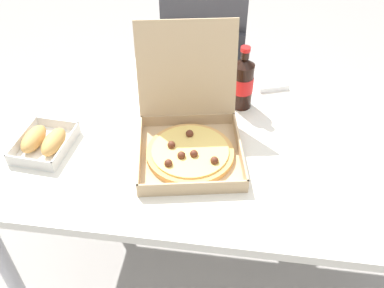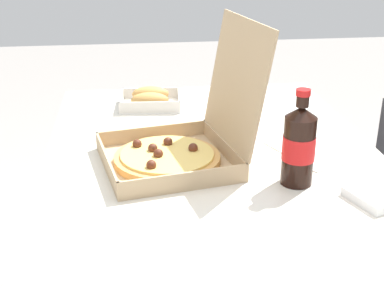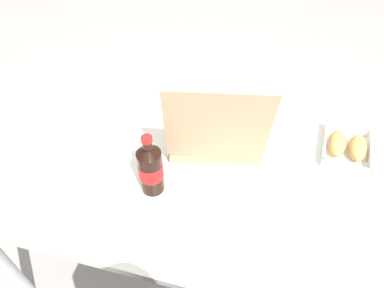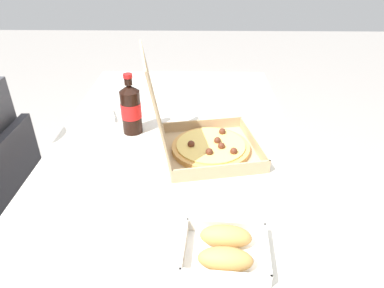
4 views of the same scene
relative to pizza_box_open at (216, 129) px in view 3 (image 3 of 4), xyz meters
name	(u,v)px [view 3 (image 3 of 4)]	position (x,y,z in m)	size (l,w,h in m)	color
ground_plane	(187,254)	(0.08, 0.09, -0.81)	(10.00, 10.00, 0.00)	gray
dining_table	(186,168)	(0.08, 0.09, -0.13)	(1.45, 0.86, 0.76)	silver
pizza_box_open	(216,129)	(0.00, 0.00, 0.00)	(0.37, 0.41, 0.35)	tan
bread_side_box	(347,146)	(-0.44, -0.05, -0.02)	(0.16, 0.20, 0.06)	white
cola_bottle	(151,168)	(0.14, 0.25, 0.05)	(0.07, 0.07, 0.22)	black
paper_menu	(198,225)	(-0.03, 0.35, -0.05)	(0.21, 0.15, 0.00)	white
napkin_pile	(103,220)	(0.24, 0.40, -0.04)	(0.11, 0.11, 0.02)	white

